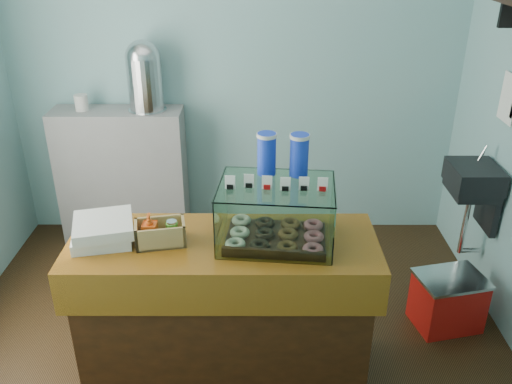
{
  "coord_description": "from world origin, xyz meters",
  "views": [
    {
      "loc": [
        0.17,
        -2.63,
        2.36
      ],
      "look_at": [
        0.17,
        -0.15,
        1.13
      ],
      "focal_mm": 38.0,
      "sensor_mm": 36.0,
      "label": 1
    }
  ],
  "objects_px": {
    "red_cooler": "(448,301)",
    "counter": "(225,310)",
    "display_case": "(278,207)",
    "coffee_urn": "(144,74)"
  },
  "relations": [
    {
      "from": "red_cooler",
      "to": "counter",
      "type": "bearing_deg",
      "value": -175.45
    },
    {
      "from": "display_case",
      "to": "coffee_urn",
      "type": "xyz_separation_m",
      "value": [
        -0.93,
        1.53,
        0.3
      ]
    },
    {
      "from": "coffee_urn",
      "to": "red_cooler",
      "type": "xyz_separation_m",
      "value": [
        2.06,
        -1.13,
        -1.19
      ]
    },
    {
      "from": "display_case",
      "to": "coffee_urn",
      "type": "relative_size",
      "value": 1.16
    },
    {
      "from": "display_case",
      "to": "red_cooler",
      "type": "distance_m",
      "value": 1.49
    },
    {
      "from": "coffee_urn",
      "to": "red_cooler",
      "type": "distance_m",
      "value": 2.63
    },
    {
      "from": "display_case",
      "to": "counter",
      "type": "bearing_deg",
      "value": -165.19
    },
    {
      "from": "display_case",
      "to": "coffee_urn",
      "type": "distance_m",
      "value": 1.81
    },
    {
      "from": "coffee_urn",
      "to": "red_cooler",
      "type": "relative_size",
      "value": 1.11
    },
    {
      "from": "counter",
      "to": "red_cooler",
      "type": "xyz_separation_m",
      "value": [
        1.41,
        0.44,
        -0.27
      ]
    }
  ]
}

